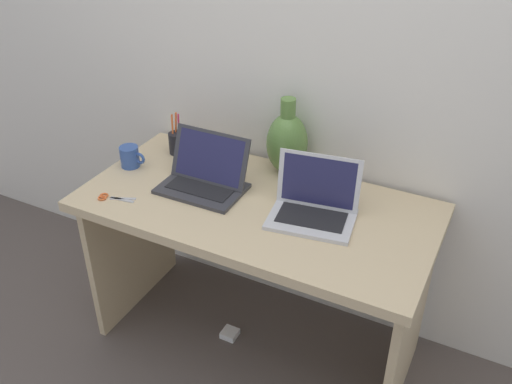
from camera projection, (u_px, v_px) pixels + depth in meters
name	position (u px, v px, depth m)	size (l,w,h in m)	color
ground_plane	(256.00, 340.00, 2.53)	(6.00, 6.00, 0.00)	#564C47
back_wall	(300.00, 56.00, 2.18)	(4.40, 0.04, 2.40)	silver
desk	(256.00, 238.00, 2.23)	(1.36, 0.67, 0.74)	#D1B78C
laptop_left	(206.00, 174.00, 2.21)	(0.33, 0.23, 0.21)	#333338
laptop_right	(315.00, 202.00, 2.04)	(0.34, 0.27, 0.22)	silver
green_vase	(287.00, 142.00, 2.28)	(0.17, 0.17, 0.32)	#5B843D
coffee_mug	(130.00, 157.00, 2.36)	(0.12, 0.08, 0.09)	#335199
pen_cup	(177.00, 142.00, 2.46)	(0.07, 0.07, 0.19)	black
scissors	(110.00, 198.00, 2.16)	(0.15, 0.08, 0.01)	#B7B7BC
power_brick	(230.00, 334.00, 2.55)	(0.07, 0.07, 0.03)	white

